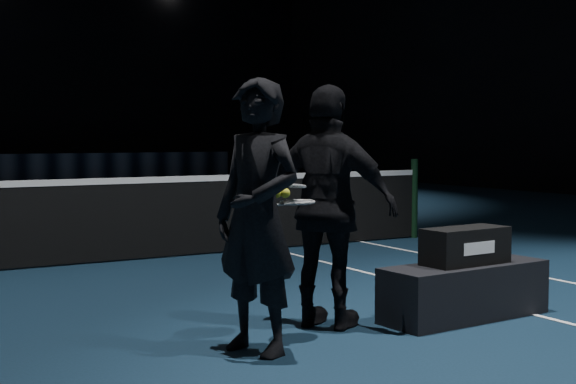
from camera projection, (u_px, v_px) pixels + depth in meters
name	position (u px, v px, depth m)	size (l,w,h in m)	color
net_post_right	(414.00, 198.00, 11.19)	(0.10, 0.10, 1.10)	black
player_bench	(465.00, 291.00, 6.25)	(1.42, 0.47, 0.43)	black
racket_bag	(465.00, 246.00, 6.22)	(0.71, 0.30, 0.28)	black
bag_signature	(479.00, 248.00, 6.09)	(0.33, 0.00, 0.09)	white
player_a	(258.00, 216.00, 5.21)	(0.66, 0.43, 1.80)	black
player_b	(329.00, 207.00, 5.89)	(1.05, 0.44, 1.80)	black
racket_lower	(298.00, 202.00, 5.57)	(0.68, 0.22, 0.03)	black
racket_upper	(289.00, 186.00, 5.54)	(0.68, 0.22, 0.03)	black
tennis_balls	(280.00, 191.00, 5.41)	(0.12, 0.10, 0.12)	gold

